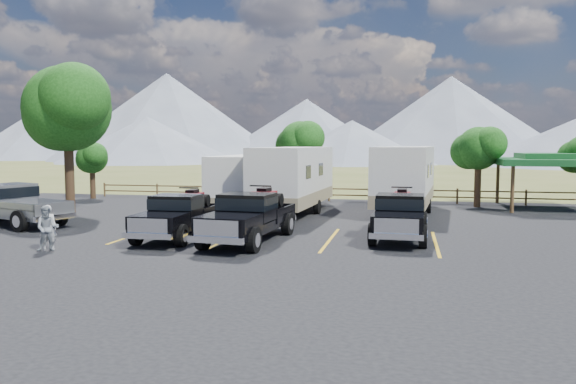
% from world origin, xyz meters
% --- Properties ---
extents(ground, '(320.00, 320.00, 0.00)m').
position_xyz_m(ground, '(0.00, 0.00, 0.00)').
color(ground, '#4F5825').
rests_on(ground, ground).
extents(asphalt_lot, '(44.00, 34.00, 0.04)m').
position_xyz_m(asphalt_lot, '(0.00, 3.00, 0.02)').
color(asphalt_lot, black).
rests_on(asphalt_lot, ground).
extents(stall_lines, '(12.12, 5.50, 0.01)m').
position_xyz_m(stall_lines, '(0.00, 4.00, 0.04)').
color(stall_lines, gold).
rests_on(stall_lines, asphalt_lot).
extents(tree_big_nw, '(5.54, 5.18, 7.84)m').
position_xyz_m(tree_big_nw, '(-12.55, 9.03, 5.60)').
color(tree_big_nw, '#302212').
rests_on(tree_big_nw, ground).
extents(tree_ne_a, '(3.11, 2.92, 4.76)m').
position_xyz_m(tree_ne_a, '(8.97, 17.01, 3.48)').
color(tree_ne_a, '#302212').
rests_on(tree_ne_a, ground).
extents(tree_north, '(3.46, 3.24, 5.25)m').
position_xyz_m(tree_north, '(-2.03, 19.02, 3.83)').
color(tree_north, '#302212').
rests_on(tree_north, ground).
extents(tree_nw_small, '(2.59, 2.43, 3.85)m').
position_xyz_m(tree_nw_small, '(-16.02, 17.01, 2.78)').
color(tree_nw_small, '#302212').
rests_on(tree_nw_small, ground).
extents(rail_fence, '(36.12, 0.12, 1.00)m').
position_xyz_m(rail_fence, '(2.00, 18.50, 0.61)').
color(rail_fence, brown).
rests_on(rail_fence, ground).
extents(pavilion, '(6.20, 6.20, 3.22)m').
position_xyz_m(pavilion, '(13.00, 17.00, 2.79)').
color(pavilion, brown).
rests_on(pavilion, ground).
extents(mountain_range, '(209.00, 71.00, 20.00)m').
position_xyz_m(mountain_range, '(-7.63, 105.98, 7.87)').
color(mountain_range, slate).
rests_on(mountain_range, ground).
extents(rig_left, '(2.12, 5.80, 1.93)m').
position_xyz_m(rig_left, '(-3.99, 3.33, 0.97)').
color(rig_left, black).
rests_on(rig_left, asphalt_lot).
extents(rig_center, '(2.63, 6.38, 2.08)m').
position_xyz_m(rig_center, '(-0.97, 3.04, 1.04)').
color(rig_center, black).
rests_on(rig_center, asphalt_lot).
extents(rig_right, '(2.23, 5.95, 1.97)m').
position_xyz_m(rig_right, '(4.66, 4.98, 0.99)').
color(rig_right, black).
rests_on(rig_right, asphalt_lot).
extents(trailer_left, '(2.39, 8.87, 3.09)m').
position_xyz_m(trailer_left, '(-3.76, 12.00, 1.66)').
color(trailer_left, white).
rests_on(trailer_left, asphalt_lot).
extents(trailer_center, '(3.16, 10.22, 3.54)m').
position_xyz_m(trailer_center, '(-0.97, 11.51, 1.89)').
color(trailer_center, white).
rests_on(trailer_center, asphalt_lot).
extents(trailer_right, '(3.41, 10.33, 3.57)m').
position_xyz_m(trailer_right, '(4.80, 13.21, 1.91)').
color(trailer_right, white).
rests_on(trailer_right, asphalt_lot).
extents(pickup_silver, '(6.68, 3.93, 1.91)m').
position_xyz_m(pickup_silver, '(-12.74, 4.77, 1.03)').
color(pickup_silver, gray).
rests_on(pickup_silver, asphalt_lot).
extents(person_a, '(0.69, 0.61, 1.60)m').
position_xyz_m(person_a, '(-7.46, -0.09, 0.84)').
color(person_a, silver).
rests_on(person_a, asphalt_lot).
extents(person_b, '(0.96, 0.89, 1.59)m').
position_xyz_m(person_b, '(-7.36, -0.28, 0.84)').
color(person_b, gray).
rests_on(person_b, asphalt_lot).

